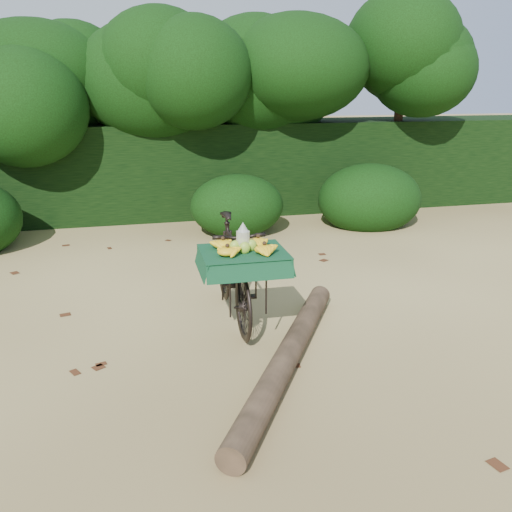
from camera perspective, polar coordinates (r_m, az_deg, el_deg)
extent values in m
plane|color=#D3BC70|center=(5.38, -8.15, -10.40)|extent=(80.00, 80.00, 0.00)
imported|color=black|center=(5.95, -2.48, -1.42)|extent=(0.57, 1.92, 1.15)
cube|color=black|center=(5.27, -1.34, 0.28)|extent=(0.42, 0.51, 0.03)
cube|color=#13472B|center=(5.27, -1.34, 0.48)|extent=(0.84, 0.70, 0.01)
ellipsoid|color=#89AF2A|center=(5.27, -0.49, 1.15)|extent=(0.11, 0.09, 0.12)
ellipsoid|color=#89AF2A|center=(5.31, -1.50, 1.30)|extent=(0.11, 0.09, 0.12)
ellipsoid|color=#89AF2A|center=(5.24, -2.21, 1.04)|extent=(0.11, 0.09, 0.12)
ellipsoid|color=#89AF2A|center=(5.19, -1.20, 0.89)|extent=(0.11, 0.09, 0.12)
cylinder|color=#EAE5C6|center=(5.25, -1.38, 1.70)|extent=(0.13, 0.13, 0.17)
cylinder|color=brown|center=(5.12, 3.41, -10.32)|extent=(1.83, 2.81, 0.23)
cube|color=black|center=(11.17, -11.87, 8.92)|extent=(26.00, 1.80, 1.80)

